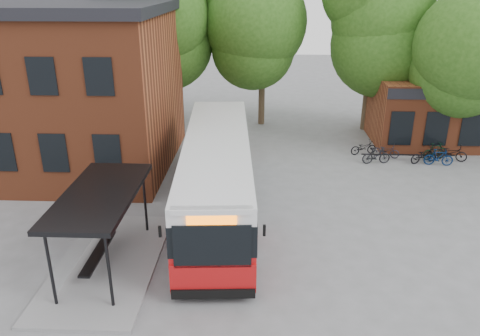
{
  "coord_description": "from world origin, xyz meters",
  "views": [
    {
      "loc": [
        0.85,
        -15.07,
        9.55
      ],
      "look_at": [
        0.06,
        3.55,
        2.0
      ],
      "focal_mm": 35.0,
      "sensor_mm": 36.0,
      "label": 1
    }
  ],
  "objects_px": {
    "bicycle_0": "(363,147)",
    "bicycle_6": "(450,152)",
    "bicycle_4": "(424,155)",
    "bicycle_1": "(376,156)",
    "bicycle_2": "(386,151)",
    "bicycle_5": "(439,157)",
    "bicycle_7": "(435,151)",
    "city_bus": "(217,176)",
    "bus_shelter": "(104,229)"
  },
  "relations": [
    {
      "from": "city_bus",
      "to": "bicycle_2",
      "type": "relative_size",
      "value": 8.6
    },
    {
      "from": "bicycle_0",
      "to": "bicycle_5",
      "type": "bearing_deg",
      "value": -129.35
    },
    {
      "from": "bicycle_2",
      "to": "bicycle_5",
      "type": "xyz_separation_m",
      "value": [
        2.57,
        -1.18,
        0.07
      ]
    },
    {
      "from": "bicycle_4",
      "to": "bicycle_7",
      "type": "bearing_deg",
      "value": -75.75
    },
    {
      "from": "bicycle_4",
      "to": "bicycle_5",
      "type": "distance_m",
      "value": 0.77
    },
    {
      "from": "bicycle_2",
      "to": "bicycle_6",
      "type": "bearing_deg",
      "value": -74.3
    },
    {
      "from": "bicycle_1",
      "to": "bicycle_4",
      "type": "bearing_deg",
      "value": -91.99
    },
    {
      "from": "bicycle_5",
      "to": "bus_shelter",
      "type": "bearing_deg",
      "value": 130.18
    },
    {
      "from": "bicycle_4",
      "to": "bicycle_2",
      "type": "bearing_deg",
      "value": 43.93
    },
    {
      "from": "bicycle_5",
      "to": "bicycle_6",
      "type": "distance_m",
      "value": 1.26
    },
    {
      "from": "bicycle_0",
      "to": "bicycle_6",
      "type": "height_order",
      "value": "bicycle_6"
    },
    {
      "from": "bicycle_5",
      "to": "bicycle_6",
      "type": "height_order",
      "value": "bicycle_5"
    },
    {
      "from": "bus_shelter",
      "to": "bicycle_5",
      "type": "xyz_separation_m",
      "value": [
        15.23,
        10.35,
        -0.98
      ]
    },
    {
      "from": "bicycle_2",
      "to": "bicycle_4",
      "type": "distance_m",
      "value": 2.06
    },
    {
      "from": "bus_shelter",
      "to": "bicycle_0",
      "type": "height_order",
      "value": "bus_shelter"
    },
    {
      "from": "bus_shelter",
      "to": "bicycle_7",
      "type": "xyz_separation_m",
      "value": [
        15.37,
        11.34,
        -0.97
      ]
    },
    {
      "from": "bicycle_7",
      "to": "bicycle_5",
      "type": "bearing_deg",
      "value": 150.17
    },
    {
      "from": "bicycle_4",
      "to": "bicycle_1",
      "type": "bearing_deg",
      "value": 72.34
    },
    {
      "from": "bicycle_0",
      "to": "bicycle_6",
      "type": "distance_m",
      "value": 4.77
    },
    {
      "from": "bicycle_4",
      "to": "bicycle_0",
      "type": "bearing_deg",
      "value": 45.09
    },
    {
      "from": "city_bus",
      "to": "bicycle_0",
      "type": "bearing_deg",
      "value": 39.91
    },
    {
      "from": "city_bus",
      "to": "bicycle_5",
      "type": "xyz_separation_m",
      "value": [
        11.65,
        5.91,
        -1.2
      ]
    },
    {
      "from": "bicycle_6",
      "to": "bus_shelter",
      "type": "bearing_deg",
      "value": 146.97
    },
    {
      "from": "city_bus",
      "to": "bicycle_5",
      "type": "distance_m",
      "value": 13.12
    },
    {
      "from": "bicycle_0",
      "to": "bicycle_1",
      "type": "xyz_separation_m",
      "value": [
        0.4,
        -1.49,
        0.06
      ]
    },
    {
      "from": "bicycle_4",
      "to": "city_bus",
      "type": "bearing_deg",
      "value": 96.76
    },
    {
      "from": "bicycle_7",
      "to": "bus_shelter",
      "type": "bearing_deg",
      "value": 104.54
    },
    {
      "from": "bicycle_1",
      "to": "bicycle_7",
      "type": "xyz_separation_m",
      "value": [
        3.5,
        0.87,
        0.01
      ]
    },
    {
      "from": "city_bus",
      "to": "bicycle_7",
      "type": "relative_size",
      "value": 8.14
    },
    {
      "from": "bus_shelter",
      "to": "bicycle_2",
      "type": "height_order",
      "value": "bus_shelter"
    },
    {
      "from": "bicycle_6",
      "to": "bicycle_4",
      "type": "bearing_deg",
      "value": 128.16
    },
    {
      "from": "bicycle_6",
      "to": "bicycle_7",
      "type": "height_order",
      "value": "bicycle_7"
    },
    {
      "from": "city_bus",
      "to": "bicycle_4",
      "type": "xyz_separation_m",
      "value": [
        10.97,
        6.28,
        -1.21
      ]
    },
    {
      "from": "bus_shelter",
      "to": "bicycle_2",
      "type": "bearing_deg",
      "value": 42.33
    },
    {
      "from": "bicycle_4",
      "to": "bus_shelter",
      "type": "bearing_deg",
      "value": 103.34
    },
    {
      "from": "bicycle_1",
      "to": "bicycle_5",
      "type": "xyz_separation_m",
      "value": [
        3.36,
        -0.12,
        -0.01
      ]
    },
    {
      "from": "bus_shelter",
      "to": "bicycle_4",
      "type": "distance_m",
      "value": 18.11
    },
    {
      "from": "city_bus",
      "to": "bicycle_0",
      "type": "xyz_separation_m",
      "value": [
        7.89,
        7.52,
        -1.25
      ]
    },
    {
      "from": "bus_shelter",
      "to": "bicycle_2",
      "type": "xyz_separation_m",
      "value": [
        12.66,
        11.53,
        -1.05
      ]
    },
    {
      "from": "bus_shelter",
      "to": "bicycle_1",
      "type": "xyz_separation_m",
      "value": [
        11.87,
        10.47,
        -0.97
      ]
    },
    {
      "from": "bicycle_1",
      "to": "bicycle_0",
      "type": "bearing_deg",
      "value": 7.6
    },
    {
      "from": "bicycle_2",
      "to": "bicycle_7",
      "type": "height_order",
      "value": "bicycle_7"
    },
    {
      "from": "bicycle_4",
      "to": "bicycle_5",
      "type": "relative_size",
      "value": 1.12
    },
    {
      "from": "city_bus",
      "to": "bicycle_0",
      "type": "relative_size",
      "value": 8.26
    },
    {
      "from": "bicycle_0",
      "to": "bicycle_4",
      "type": "bearing_deg",
      "value": -128.01
    },
    {
      "from": "bicycle_0",
      "to": "bicycle_2",
      "type": "xyz_separation_m",
      "value": [
        1.19,
        -0.43,
        -0.02
      ]
    },
    {
      "from": "bus_shelter",
      "to": "bicycle_7",
      "type": "bearing_deg",
      "value": 36.42
    },
    {
      "from": "bicycle_0",
      "to": "bicycle_5",
      "type": "distance_m",
      "value": 4.09
    },
    {
      "from": "bicycle_5",
      "to": "bicycle_7",
      "type": "bearing_deg",
      "value": -1.97
    },
    {
      "from": "bus_shelter",
      "to": "bicycle_5",
      "type": "distance_m",
      "value": 18.44
    }
  ]
}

